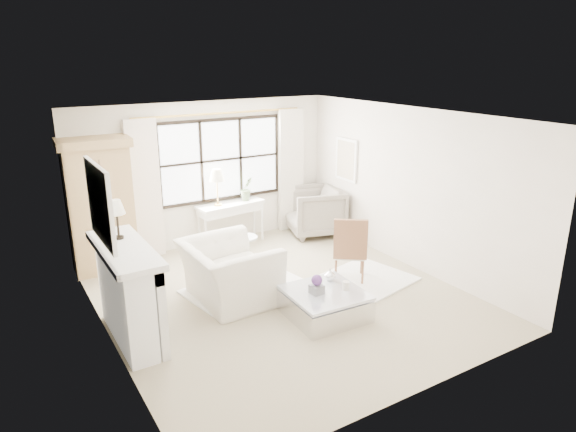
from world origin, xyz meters
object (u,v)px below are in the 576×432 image
Objects in this scene: club_armchair at (229,272)px; coffee_table at (325,304)px; armoire at (100,205)px; console_table at (231,223)px.

coffee_table is at bearing -142.63° from club_armchair.
armoire is 4.07m from coffee_table.
club_armchair is 1.49m from coffee_table.
club_armchair reaches higher than console_table.
armoire is at bearing 30.02° from club_armchair.
club_armchair is (-1.07, -2.18, 0.04)m from console_table.
console_table is at bearing -27.36° from club_armchair.
armoire is 2.13× the size of coffee_table.
armoire reaches higher than club_armchair.
console_table is 1.28× the size of coffee_table.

